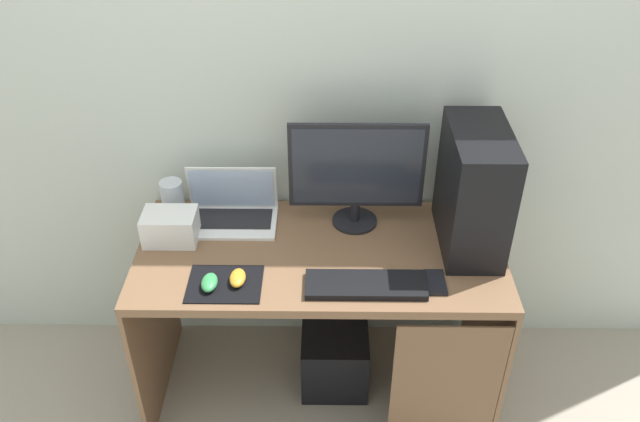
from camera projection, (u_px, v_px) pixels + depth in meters
name	position (u px, v px, depth m)	size (l,w,h in m)	color
ground_plane	(320.00, 383.00, 2.88)	(8.00, 8.00, 0.00)	#9E9384
wall_back	(322.00, 71.00, 2.43)	(4.00, 0.05, 2.60)	beige
desk	(324.00, 284.00, 2.53)	(1.37, 0.65, 0.75)	brown
pc_tower	(474.00, 190.00, 2.36)	(0.21, 0.41, 0.46)	black
monitor	(357.00, 173.00, 2.45)	(0.51, 0.18, 0.44)	black
laptop	(232.00, 210.00, 2.58)	(0.35, 0.22, 0.22)	white
speaker	(173.00, 199.00, 2.59)	(0.09, 0.09, 0.16)	#B7BCC6
projector	(170.00, 227.00, 2.47)	(0.20, 0.14, 0.12)	white
keyboard	(366.00, 285.00, 2.27)	(0.42, 0.14, 0.02)	black
mousepad	(225.00, 284.00, 2.29)	(0.26, 0.20, 0.01)	black
mouse_left	(238.00, 278.00, 2.29)	(0.06, 0.10, 0.03)	orange
mouse_right	(209.00, 283.00, 2.27)	(0.06, 0.10, 0.03)	#338C4C
cell_phone	(435.00, 282.00, 2.29)	(0.07, 0.13, 0.01)	black
subwoofer	(335.00, 357.00, 2.82)	(0.28, 0.28, 0.28)	black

